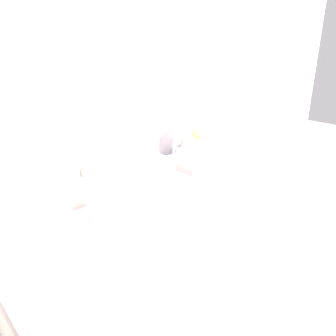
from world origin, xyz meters
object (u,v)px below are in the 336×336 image
Objects in this scene: bed at (139,260)px; nightstand at (191,185)px; alarm_clock at (183,158)px; table_lamp at (182,133)px; flower_vase at (198,136)px.

bed reaches higher than nightstand.
bed is 1.22m from alarm_clock.
table_lamp is 0.20m from flower_vase.
alarm_clock reaches higher than nightstand.
nightstand is 0.54m from table_lamp.
alarm_clock is at bearing 32.56° from bed.
nightstand is 0.49m from flower_vase.
table_lamp is at bearing 34.56° from bed.
flower_vase is at bearing 29.18° from bed.
alarm_clock is at bearing -165.30° from flower_vase.
flower_vase reaches higher than nightstand.
flower_vase is (0.15, 0.07, 0.46)m from nightstand.
alarm_clock is at bearing -127.44° from table_lamp.
flower_vase is (0.19, -0.04, -0.06)m from table_lamp.
flower_vase is 0.32m from alarm_clock.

